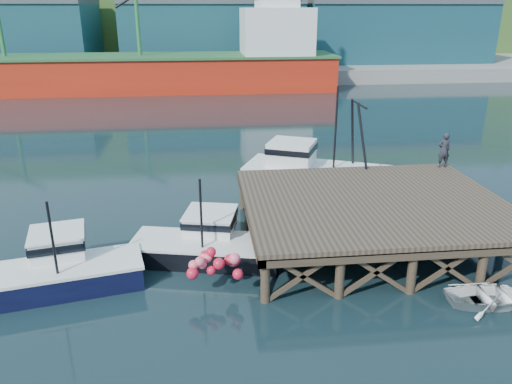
{
  "coord_description": "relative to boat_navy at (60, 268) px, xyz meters",
  "views": [
    {
      "loc": [
        -2.35,
        -20.85,
        10.47
      ],
      "look_at": [
        0.2,
        2.0,
        1.96
      ],
      "focal_mm": 35.0,
      "sensor_mm": 36.0,
      "label": 1
    }
  ],
  "objects": [
    {
      "name": "ground",
      "position": [
        8.15,
        2.65,
        -0.8
      ],
      "size": [
        300.0,
        300.0,
        0.0
      ],
      "primitive_type": "plane",
      "color": "black",
      "rests_on": "ground"
    },
    {
      "name": "wharf",
      "position": [
        13.65,
        2.46,
        1.14
      ],
      "size": [
        12.0,
        10.0,
        2.62
      ],
      "color": "brown",
      "rests_on": "ground"
    },
    {
      "name": "far_quay",
      "position": [
        8.15,
        72.65,
        0.2
      ],
      "size": [
        160.0,
        40.0,
        2.0
      ],
      "primitive_type": "cube",
      "color": "gray",
      "rests_on": "ground"
    },
    {
      "name": "warehouse_mid",
      "position": [
        8.15,
        67.65,
        5.7
      ],
      "size": [
        28.0,
        16.0,
        9.0
      ],
      "primitive_type": "cube",
      "color": "#17474E",
      "rests_on": "far_quay"
    },
    {
      "name": "warehouse_right",
      "position": [
        38.15,
        67.65,
        5.7
      ],
      "size": [
        30.0,
        16.0,
        9.0
      ],
      "primitive_type": "cube",
      "color": "#17474E",
      "rests_on": "far_quay"
    },
    {
      "name": "cargo_ship",
      "position": [
        -0.31,
        50.65,
        2.52
      ],
      "size": [
        55.5,
        10.0,
        13.75
      ],
      "color": "red",
      "rests_on": "ground"
    },
    {
      "name": "hillside",
      "position": [
        8.15,
        102.65,
        10.2
      ],
      "size": [
        220.0,
        50.0,
        22.0
      ],
      "primitive_type": "cube",
      "color": "#2D511E",
      "rests_on": "ground"
    },
    {
      "name": "boat_navy",
      "position": [
        0.0,
        0.0,
        0.0
      ],
      "size": [
        6.67,
        4.14,
        3.96
      ],
      "rotation": [
        0.0,
        0.0,
        0.21
      ],
      "color": "black",
      "rests_on": "ground"
    },
    {
      "name": "boat_black",
      "position": [
        5.86,
        1.78,
        -0.06
      ],
      "size": [
        6.85,
        5.68,
        4.01
      ],
      "rotation": [
        0.0,
        0.0,
        -0.22
      ],
      "color": "black",
      "rests_on": "ground"
    },
    {
      "name": "trawler",
      "position": [
        12.81,
        9.15,
        0.52
      ],
      "size": [
        10.08,
        7.03,
        6.38
      ],
      "rotation": [
        0.0,
        0.0,
        -0.42
      ],
      "color": "beige",
      "rests_on": "ground"
    },
    {
      "name": "dinghy",
      "position": [
        16.36,
        -3.15,
        -0.45
      ],
      "size": [
        3.49,
        2.59,
        0.7
      ],
      "primitive_type": "imported",
      "rotation": [
        0.0,
        0.0,
        1.51
      ],
      "color": "white",
      "rests_on": "ground"
    },
    {
      "name": "dockworker",
      "position": [
        19.05,
        7.05,
        2.31
      ],
      "size": [
        0.73,
        0.5,
        1.95
      ],
      "primitive_type": "imported",
      "rotation": [
        0.0,
        0.0,
        3.19
      ],
      "color": "#212129",
      "rests_on": "wharf"
    }
  ]
}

